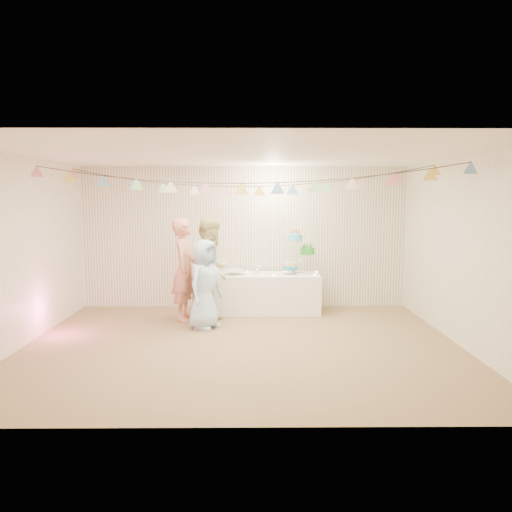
{
  "coord_description": "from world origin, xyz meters",
  "views": [
    {
      "loc": [
        0.13,
        -6.72,
        2.02
      ],
      "look_at": [
        0.2,
        0.8,
        1.15
      ],
      "focal_mm": 35.0,
      "sensor_mm": 36.0,
      "label": 1
    }
  ],
  "objects_px": {
    "cake_stand": "(298,250)",
    "table": "(267,293)",
    "person_adult_b": "(212,270)",
    "person_child": "(205,284)",
    "person_adult_a": "(185,269)"
  },
  "relations": [
    {
      "from": "person_adult_b",
      "to": "person_child",
      "type": "bearing_deg",
      "value": -165.16
    },
    {
      "from": "person_adult_b",
      "to": "table",
      "type": "bearing_deg",
      "value": -25.22
    },
    {
      "from": "cake_stand",
      "to": "person_adult_b",
      "type": "relative_size",
      "value": 0.42
    },
    {
      "from": "table",
      "to": "cake_stand",
      "type": "relative_size",
      "value": 2.53
    },
    {
      "from": "table",
      "to": "cake_stand",
      "type": "xyz_separation_m",
      "value": [
        0.55,
        0.05,
        0.77
      ]
    },
    {
      "from": "table",
      "to": "person_adult_b",
      "type": "xyz_separation_m",
      "value": [
        -0.92,
        -0.71,
        0.52
      ]
    },
    {
      "from": "cake_stand",
      "to": "person_child",
      "type": "relative_size",
      "value": 0.52
    },
    {
      "from": "table",
      "to": "person_adult_b",
      "type": "relative_size",
      "value": 1.07
    },
    {
      "from": "person_adult_a",
      "to": "cake_stand",
      "type": "bearing_deg",
      "value": -68.09
    },
    {
      "from": "cake_stand",
      "to": "table",
      "type": "bearing_deg",
      "value": -174.81
    },
    {
      "from": "person_adult_b",
      "to": "cake_stand",
      "type": "bearing_deg",
      "value": -35.55
    },
    {
      "from": "table",
      "to": "cake_stand",
      "type": "bearing_deg",
      "value": 5.19
    },
    {
      "from": "person_adult_a",
      "to": "person_adult_b",
      "type": "bearing_deg",
      "value": -105.86
    },
    {
      "from": "person_adult_a",
      "to": "person_child",
      "type": "relative_size",
      "value": 1.23
    },
    {
      "from": "person_adult_b",
      "to": "person_child",
      "type": "xyz_separation_m",
      "value": [
        -0.08,
        -0.38,
        -0.16
      ]
    }
  ]
}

